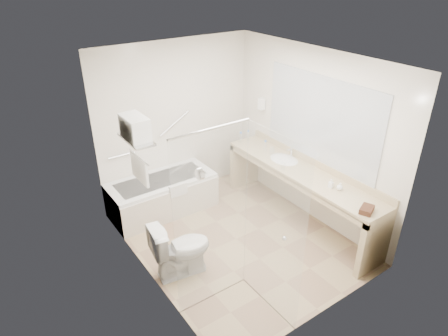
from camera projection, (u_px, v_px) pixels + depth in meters
floor at (236, 239)px, 5.62m from camera, size 3.20×3.20×0.00m
ceiling at (239, 60)px, 4.45m from camera, size 2.60×3.20×0.10m
wall_back at (176, 122)px, 6.19m from camera, size 2.60×0.10×2.50m
wall_front at (336, 220)px, 3.87m from camera, size 2.60×0.10×2.50m
wall_left at (142, 190)px, 4.38m from camera, size 0.10×3.20×2.50m
wall_right at (311, 136)px, 5.69m from camera, size 0.10×3.20×2.50m
bathtub at (163, 195)px, 6.13m from camera, size 1.60×0.73×0.59m
grab_bar_short at (121, 155)px, 5.83m from camera, size 0.40×0.03×0.03m
grab_bar_long at (175, 123)px, 6.14m from camera, size 0.53×0.03×0.33m
shower_enclosure at (242, 224)px, 4.13m from camera, size 0.96×0.91×2.11m
towel_shelf at (136, 135)px, 4.46m from camera, size 0.24×0.55×0.81m
vanity_counter at (300, 183)px, 5.73m from camera, size 0.55×2.70×0.95m
sink at (284, 161)px, 5.95m from camera, size 0.40×0.52×0.14m
faucet at (292, 152)px, 5.97m from camera, size 0.03×0.03×0.14m
mirror at (320, 120)px, 5.43m from camera, size 0.02×2.00×1.20m
hairdryer_unit at (262, 104)px, 6.33m from camera, size 0.08×0.10×0.18m
toilet at (181, 249)px, 4.86m from camera, size 0.79×0.52×0.72m
amenity_basket at (367, 210)px, 4.69m from camera, size 0.24×0.20×0.07m
soap_bottle_a at (331, 186)px, 5.19m from camera, size 0.08×0.13×0.05m
soap_bottle_b at (340, 187)px, 5.13m from camera, size 0.08×0.10×0.08m
water_bottle_left at (248, 136)px, 6.50m from camera, size 0.06×0.06×0.18m
water_bottle_mid at (265, 146)px, 6.13m from camera, size 0.06×0.06×0.19m
water_bottle_right at (241, 138)px, 6.42m from camera, size 0.06×0.06×0.19m
drinking_glass_near at (272, 151)px, 6.09m from camera, size 0.10×0.10×0.10m
drinking_glass_far at (283, 166)px, 5.65m from camera, size 0.10×0.10×0.10m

